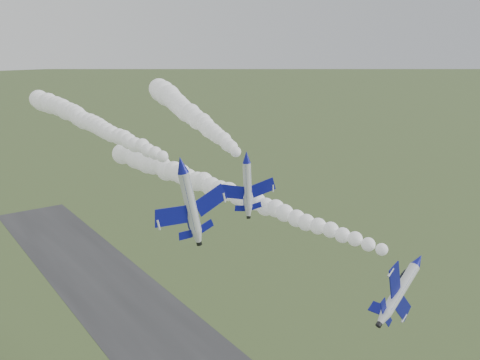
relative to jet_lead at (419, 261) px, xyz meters
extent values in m
cylinder|color=silver|center=(-0.06, 0.09, -0.02)|extent=(3.56, 8.45, 2.01)
cone|color=navy|center=(0.94, -5.00, -0.02)|extent=(2.39, 2.50, 2.01)
cone|color=silver|center=(-1.02, 4.99, -0.02)|extent=(2.31, 2.12, 2.01)
cylinder|color=black|center=(-1.21, 5.95, -0.02)|extent=(1.11, 0.77, 1.02)
ellipsoid|color=black|center=(0.81, -1.89, 0.25)|extent=(1.86, 3.02, 1.34)
cube|color=navy|center=(-1.79, 0.55, 2.44)|extent=(2.80, 2.77, 3.96)
cube|color=navy|center=(1.12, 1.12, -2.63)|extent=(2.80, 2.77, 3.96)
cube|color=navy|center=(-1.63, 3.97, 1.33)|extent=(1.26, 1.26, 1.74)
cube|color=navy|center=(-0.08, 4.28, -1.38)|extent=(1.26, 1.26, 1.74)
cube|color=navy|center=(0.27, 4.11, 0.62)|extent=(2.18, 1.91, 1.19)
cylinder|color=silver|center=(-22.65, 24.88, 11.65)|extent=(2.40, 9.54, 2.00)
cone|color=navy|center=(-22.90, 18.91, 11.65)|extent=(2.10, 2.56, 2.00)
cone|color=silver|center=(-22.40, 30.62, 11.65)|extent=(2.08, 2.11, 2.00)
cylinder|color=black|center=(-22.35, 31.75, 11.65)|extent=(1.04, 0.72, 1.01)
ellipsoid|color=black|center=(-22.88, 22.45, 12.27)|extent=(1.47, 3.30, 1.33)
cube|color=navy|center=(-25.88, 25.92, 10.81)|extent=(5.22, 2.92, 1.19)
cube|color=navy|center=(-19.26, 25.64, 12.16)|extent=(5.22, 2.92, 1.19)
cube|color=navy|center=(-24.21, 29.69, 11.29)|extent=(2.28, 1.33, 0.56)
cube|color=navy|center=(-20.68, 29.54, 12.01)|extent=(2.28, 1.33, 0.56)
cube|color=navy|center=(-22.75, 29.35, 13.08)|extent=(0.71, 1.83, 2.46)
cylinder|color=silver|center=(-10.35, 25.97, 10.95)|extent=(3.25, 7.50, 1.37)
cone|color=navy|center=(-11.56, 21.46, 10.95)|extent=(1.83, 2.23, 1.37)
cone|color=silver|center=(-9.18, 30.30, 10.95)|extent=(1.74, 1.89, 1.37)
cylinder|color=black|center=(-8.95, 31.15, 10.95)|extent=(0.81, 0.69, 0.69)
ellipsoid|color=black|center=(-10.86, 24.13, 11.45)|extent=(1.54, 2.69, 0.91)
cube|color=navy|center=(-12.71, 27.33, 10.72)|extent=(4.46, 3.09, 0.28)
cube|color=navy|center=(-7.61, 25.96, 10.92)|extent=(4.46, 3.09, 0.28)
cube|color=navy|center=(-10.74, 29.90, 10.90)|extent=(1.95, 1.39, 0.16)
cube|color=navy|center=(-8.03, 29.17, 11.01)|extent=(1.95, 1.39, 0.16)
cube|color=navy|center=(-9.48, 29.34, 12.10)|extent=(0.54, 1.41, 1.94)
camera|label=1|loc=(-58.50, -41.09, 29.92)|focal=40.00mm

